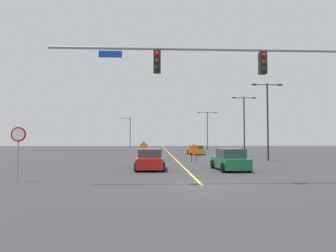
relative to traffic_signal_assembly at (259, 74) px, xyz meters
name	(u,v)px	position (x,y,z in m)	size (l,w,h in m)	color
ground	(202,185)	(-2.78, 0.01, -5.31)	(169.96, 169.96, 0.00)	#38383A
road_centre_stripe	(166,150)	(-2.78, 47.22, -5.30)	(0.16, 94.42, 0.01)	yellow
traffic_signal_assembly	(259,74)	(0.00, 0.00, 0.00)	(15.43, 0.44, 6.90)	gray
stop_sign	(18,143)	(-11.95, 1.43, -3.35)	(0.76, 0.07, 2.79)	gray
street_lamp_far_left	(268,115)	(6.39, 15.05, -0.66)	(3.14, 0.24, 7.88)	black
street_lamp_far_right	(130,131)	(-11.78, 62.32, -0.87)	(2.38, 0.24, 7.95)	black
street_lamp_mid_left	(207,127)	(6.15, 47.58, -0.45)	(4.19, 0.24, 8.11)	black
street_lamp_near_left	(244,121)	(6.21, 22.22, -0.82)	(3.03, 0.24, 7.58)	black
construction_sign_median_near	(194,151)	(-1.35, 13.55, -4.22)	(1.10, 0.17, 1.74)	orange
construction_sign_right_shoulder	(144,147)	(-6.47, 23.64, -4.08)	(1.22, 0.11, 1.94)	orange
car_green_far	(230,160)	(0.25, 6.46, -4.61)	(2.16, 3.91, 1.51)	#196B38
car_orange_near	(196,150)	(0.83, 27.59, -4.69)	(2.12, 4.48, 1.31)	orange
car_red_approaching	(150,160)	(-5.37, 7.36, -4.62)	(2.07, 4.29, 1.47)	red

